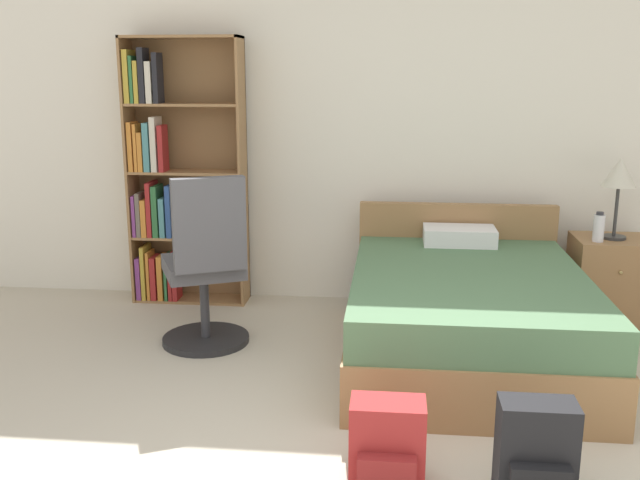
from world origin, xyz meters
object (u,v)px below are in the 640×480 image
bookshelf (171,179)px  table_lamp (620,176)px  nightstand (609,280)px  backpack_red (387,445)px  water_bottle (599,228)px  bed (466,312)px  office_chair (206,271)px  backpack_black (536,455)px

bookshelf → table_lamp: 3.24m
nightstand → backpack_red: bearing=-124.6°
water_bottle → backpack_red: water_bottle is taller
water_bottle → nightstand: bearing=39.4°
nightstand → backpack_red: (-1.55, -2.25, -0.13)m
bed → office_chair: 1.66m
nightstand → backpack_red: nightstand is taller
bookshelf → backpack_black: size_ratio=4.59×
bookshelf → bed: size_ratio=1.03×
water_bottle → bed: bearing=-145.2°
nightstand → water_bottle: water_bottle is taller
table_lamp → water_bottle: (-0.14, -0.10, -0.34)m
office_chair → nightstand: bearing=16.3°
nightstand → table_lamp: bearing=-97.8°
bookshelf → table_lamp: bookshelf is taller
bed → backpack_black: 1.56m
backpack_black → backpack_red: (-0.62, 0.06, -0.03)m
bookshelf → backpack_red: 3.04m
bed → backpack_red: bearing=-107.7°
table_lamp → water_bottle: table_lamp is taller
office_chair → backpack_black: bearing=-40.3°
backpack_black → backpack_red: backpack_black is taller
bed → backpack_black: size_ratio=4.47×
bed → nightstand: size_ratio=3.20×
table_lamp → backpack_red: bearing=-124.7°
bookshelf → nightstand: bearing=-2.9°
bookshelf → nightstand: bookshelf is taller
office_chair → table_lamp: table_lamp is taller
bookshelf → office_chair: (0.51, -0.96, -0.44)m
bed → office_chair: size_ratio=1.71×
bookshelf → backpack_black: bearing=-47.2°
nightstand → bookshelf: bearing=177.1°
office_chair → table_lamp: size_ratio=2.01×
bed → water_bottle: water_bottle is taller
office_chair → backpack_black: 2.37m
backpack_red → bookshelf: bearing=124.8°
office_chair → water_bottle: 2.68m
water_bottle → backpack_red: size_ratio=0.55×
bookshelf → nightstand: size_ratio=3.29×
water_bottle → backpack_black: size_ratio=0.48×
bookshelf → backpack_red: (1.68, -2.42, -0.78)m
bookshelf → backpack_red: bearing=-55.2°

